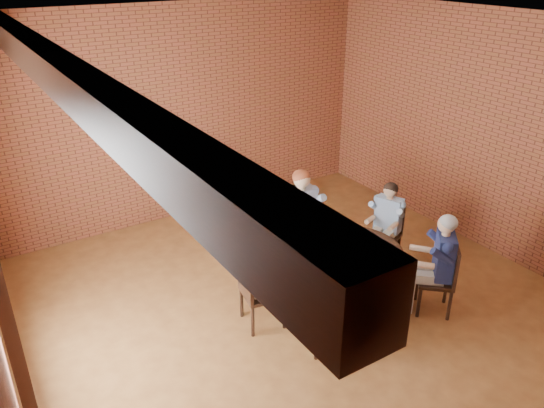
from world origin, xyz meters
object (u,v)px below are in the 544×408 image
chair_c (255,287)px  diner_c (262,273)px  diner_b (302,219)px  chair_e (443,276)px  chair_b (298,228)px  chair_d (337,317)px  smartphone (391,253)px  chair_a (387,231)px  diner_a (386,225)px  diner_d (339,298)px  diner_e (438,264)px  dining_table (348,265)px

chair_c → diner_c: diner_c is taller
diner_b → chair_c: bearing=-144.3°
diner_b → chair_e: diner_b is taller
chair_b → diner_b: (-0.00, -0.10, 0.18)m
diner_b → chair_d: (-0.80, -1.78, -0.18)m
diner_b → smartphone: diner_b is taller
chair_a → diner_a: (-0.07, -0.03, 0.13)m
diner_a → chair_b: size_ratio=1.25×
diner_b → diner_d: diner_b is taller
diner_d → diner_e: (1.47, -0.05, -0.04)m
chair_e → smartphone: 0.69m
chair_a → dining_table: bearing=-90.0°
diner_c → chair_d: bearing=-148.1°
diner_b → chair_e: (0.80, -1.82, -0.20)m
diner_b → chair_b: bearing=90.0°
chair_d → diner_c: bearing=-22.3°
chair_a → smartphone: bearing=-65.5°
chair_c → chair_e: size_ratio=1.05×
chair_b → chair_d: bearing=-110.8°
dining_table → chair_d: (-0.75, -0.73, -0.00)m
dining_table → diner_d: diner_d is taller
chair_d → smartphone: 1.22m
smartphone → chair_a: bearing=28.4°
diner_e → diner_a: bearing=-150.1°
diner_a → chair_c: (-2.25, -0.21, -0.09)m
chair_b → chair_d: 2.04m
chair_c → diner_d: diner_d is taller
dining_table → chair_b: chair_b is taller
diner_c → diner_d: size_ratio=1.00×
diner_a → smartphone: 1.02m
dining_table → chair_e: (0.84, -0.77, -0.02)m
dining_table → chair_d: 1.05m
dining_table → diner_a: size_ratio=1.08×
chair_a → diner_c: diner_c is taller
diner_d → smartphone: 1.11m
diner_b → chair_d: 1.96m
chair_d → chair_b: bearing=-67.0°
chair_b → diner_d: (-0.73, -1.81, 0.17)m
diner_a → chair_d: (-1.79, -1.16, -0.09)m
diner_a → chair_e: diner_a is taller
smartphone → dining_table: bearing=119.7°
diner_a → chair_c: bearing=-107.4°
dining_table → diner_a: diner_a is taller
chair_b → diner_b: diner_b is taller
chair_e → diner_e: (-0.06, 0.06, 0.15)m
diner_b → diner_c: size_ratio=1.01×
chair_c → diner_e: (2.00, -0.93, 0.13)m
chair_b → diner_e: diner_e is taller
chair_b → smartphone: chair_b is taller
chair_b → diner_e: size_ratio=0.75×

